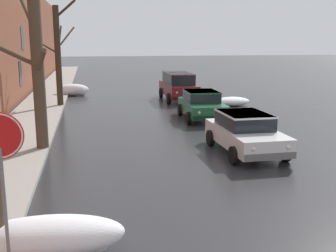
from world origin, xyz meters
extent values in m
cube|color=gray|center=(-6.38, 18.00, 0.07)|extent=(2.66, 80.00, 0.14)
cube|color=black|center=(-7.92, 24.27, 1.80)|extent=(0.08, 1.10, 1.60)
cube|color=black|center=(-7.92, 26.11, 4.04)|extent=(0.08, 1.10, 1.60)
ellipsoid|color=white|center=(-4.72, 26.34, 0.42)|extent=(2.29, 1.06, 0.84)
ellipsoid|color=white|center=(-4.11, 26.23, 0.35)|extent=(0.84, 0.70, 0.70)
ellipsoid|color=white|center=(-4.43, 3.29, 0.39)|extent=(2.93, 1.03, 0.77)
ellipsoid|color=white|center=(-3.58, 3.28, 0.31)|extent=(0.76, 0.63, 0.63)
ellipsoid|color=white|center=(4.95, 19.59, 0.28)|extent=(2.16, 1.26, 0.56)
ellipsoid|color=white|center=(5.14, 19.79, 0.20)|extent=(0.48, 0.40, 0.40)
cylinder|color=#4C3D2D|center=(-5.26, 11.03, 2.68)|extent=(0.43, 0.43, 5.36)
cylinder|color=#4C3D2D|center=(-5.07, 10.41, 3.25)|extent=(0.54, 1.35, 0.86)
cylinder|color=#4C3D2D|center=(-5.64, 11.87, 4.96)|extent=(0.90, 1.80, 1.70)
cylinder|color=#4C3D2D|center=(-5.93, 11.07, 3.40)|extent=(1.41, 0.25, 0.81)
cylinder|color=#382B1E|center=(-5.26, 21.13, 2.94)|extent=(0.35, 0.35, 5.88)
cylinder|color=#382B1E|center=(-4.80, 22.02, 4.08)|extent=(1.04, 1.87, 1.33)
cylinder|color=#382B1E|center=(-4.70, 21.04, 5.69)|extent=(1.24, 0.35, 1.06)
cylinder|color=#382B1E|center=(-5.18, 21.91, 3.90)|extent=(0.28, 1.64, 1.80)
cylinder|color=#382B1E|center=(-5.36, 21.97, 3.99)|extent=(0.30, 1.73, 1.01)
cylinder|color=#382B1E|center=(-5.92, 21.17, 3.58)|extent=(1.38, 0.17, 0.90)
cube|color=silver|center=(1.83, 9.40, 0.60)|extent=(1.83, 4.03, 0.60)
cube|color=black|center=(1.83, 9.60, 1.16)|extent=(1.55, 2.10, 0.52)
cube|color=silver|center=(1.83, 9.60, 1.39)|extent=(1.59, 2.15, 0.06)
cube|color=slate|center=(1.86, 7.45, 0.42)|extent=(1.73, 0.15, 0.22)
cube|color=slate|center=(1.80, 11.35, 0.42)|extent=(1.73, 0.15, 0.22)
cylinder|color=black|center=(2.75, 8.17, 0.30)|extent=(0.19, 0.60, 0.60)
cylinder|color=black|center=(0.95, 8.14, 0.30)|extent=(0.19, 0.60, 0.60)
cylinder|color=black|center=(2.72, 10.65, 0.30)|extent=(0.19, 0.60, 0.60)
cylinder|color=black|center=(0.91, 10.62, 0.30)|extent=(0.19, 0.60, 0.60)
sphere|color=silver|center=(2.44, 7.43, 0.68)|extent=(0.14, 0.14, 0.14)
sphere|color=silver|center=(1.29, 7.41, 0.68)|extent=(0.14, 0.14, 0.14)
cube|color=#1E5633|center=(2.02, 15.86, 0.60)|extent=(1.96, 3.99, 0.60)
cube|color=black|center=(2.03, 16.05, 1.16)|extent=(1.63, 2.10, 0.52)
cube|color=#1E5633|center=(2.03, 16.05, 1.39)|extent=(1.67, 2.14, 0.06)
cube|color=black|center=(1.94, 13.95, 0.42)|extent=(1.76, 0.20, 0.22)
cube|color=black|center=(2.11, 17.76, 0.42)|extent=(1.76, 0.20, 0.22)
cylinder|color=black|center=(2.89, 14.61, 0.30)|extent=(0.21, 0.61, 0.60)
cylinder|color=black|center=(1.05, 14.69, 0.30)|extent=(0.21, 0.61, 0.60)
cylinder|color=black|center=(2.99, 17.03, 0.30)|extent=(0.21, 0.61, 0.60)
cylinder|color=black|center=(1.16, 17.11, 0.30)|extent=(0.21, 0.61, 0.60)
sphere|color=silver|center=(2.52, 13.90, 0.68)|extent=(0.14, 0.14, 0.14)
sphere|color=silver|center=(1.36, 13.95, 0.68)|extent=(0.14, 0.14, 0.14)
cube|color=maroon|center=(2.25, 22.57, 0.74)|extent=(1.82, 4.79, 0.80)
cube|color=black|center=(2.25, 22.62, 1.48)|extent=(1.56, 3.35, 0.68)
cube|color=maroon|center=(2.25, 22.62, 1.79)|extent=(1.60, 3.42, 0.06)
cube|color=black|center=(2.24, 20.23, 0.46)|extent=(1.76, 0.13, 0.22)
cube|color=black|center=(2.27, 24.91, 0.46)|extent=(1.76, 0.13, 0.22)
cylinder|color=black|center=(3.16, 21.09, 0.34)|extent=(0.18, 0.68, 0.68)
cylinder|color=black|center=(1.32, 21.10, 0.34)|extent=(0.18, 0.68, 0.68)
cylinder|color=black|center=(3.18, 24.05, 0.34)|extent=(0.18, 0.68, 0.68)
cylinder|color=black|center=(1.34, 24.06, 0.34)|extent=(0.18, 0.68, 0.68)
sphere|color=silver|center=(2.82, 20.20, 0.82)|extent=(0.14, 0.14, 0.14)
sphere|color=silver|center=(1.65, 20.21, 0.82)|extent=(0.14, 0.14, 0.14)
cylinder|color=slate|center=(-4.94, 2.66, 1.14)|extent=(0.06, 0.06, 2.28)
camera|label=1|loc=(-3.53, -3.98, 3.94)|focal=44.05mm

